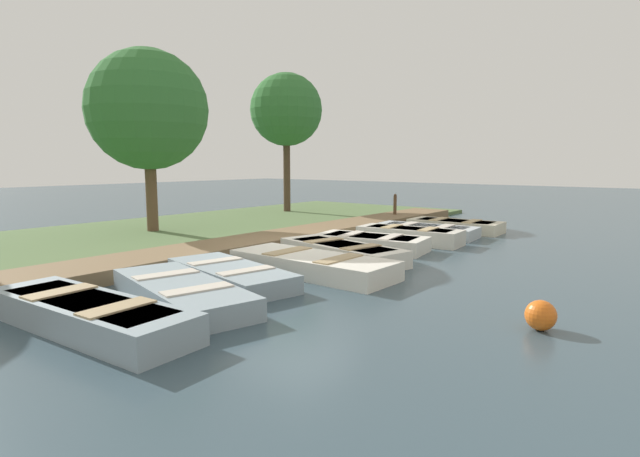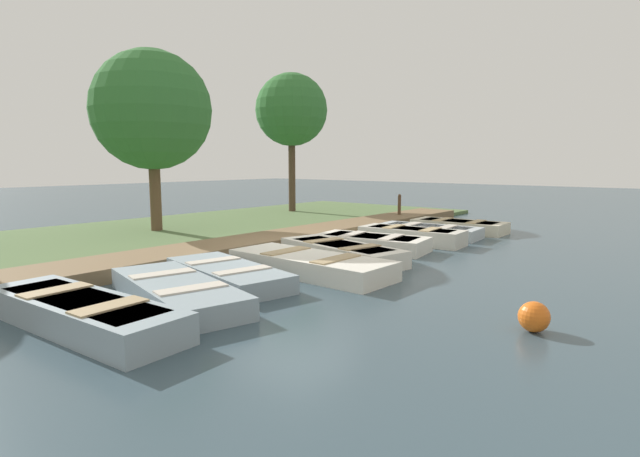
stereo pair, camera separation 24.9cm
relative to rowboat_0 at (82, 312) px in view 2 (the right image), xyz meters
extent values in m
plane|color=#384C56|center=(-1.20, 5.41, -0.21)|extent=(80.00, 80.00, 0.00)
cube|color=#567042|center=(-6.20, 5.41, -0.14)|extent=(8.00, 24.00, 0.13)
cube|color=brown|center=(-2.70, 5.41, -0.07)|extent=(1.48, 20.12, 0.28)
cube|color=#8C9EA8|center=(0.00, 0.00, -0.01)|extent=(3.48, 1.20, 0.39)
cube|color=#994C33|center=(0.00, 0.00, 0.17)|extent=(2.85, 0.95, 0.03)
cube|color=tan|center=(0.65, 0.04, 0.20)|extent=(0.40, 0.92, 0.03)
cube|color=tan|center=(-0.65, -0.04, 0.20)|extent=(0.40, 0.92, 0.03)
cube|color=#8C9EA8|center=(-0.08, 1.49, -0.04)|extent=(3.33, 1.84, 0.33)
cube|color=#6B7F51|center=(-0.08, 1.49, 0.11)|extent=(2.72, 1.46, 0.03)
cube|color=beige|center=(0.51, 1.34, 0.14)|extent=(0.55, 1.07, 0.03)
cube|color=beige|center=(-0.66, 1.63, 0.14)|extent=(0.55, 1.07, 0.03)
cube|color=#8C9EA8|center=(-0.43, 2.79, -0.05)|extent=(3.00, 1.65, 0.32)
cube|color=beige|center=(-0.43, 2.79, 0.10)|extent=(2.45, 1.31, 0.03)
cube|color=beige|center=(0.10, 2.68, 0.12)|extent=(0.48, 1.05, 0.03)
cube|color=beige|center=(-0.96, 2.90, 0.12)|extent=(0.48, 1.05, 0.03)
cube|color=silver|center=(0.21, 4.30, -0.02)|extent=(3.39, 1.27, 0.37)
cube|color=#6B7F51|center=(0.21, 4.30, 0.14)|extent=(2.78, 0.99, 0.03)
cube|color=tan|center=(0.85, 4.29, 0.17)|extent=(0.35, 1.13, 0.03)
cube|color=tan|center=(-0.43, 4.31, 0.17)|extent=(0.35, 1.13, 0.03)
cube|color=silver|center=(-0.12, 5.72, -0.02)|extent=(3.28, 1.65, 0.37)
cube|color=#4C709E|center=(-0.12, 5.72, 0.15)|extent=(2.68, 1.31, 0.03)
cube|color=tan|center=(0.47, 5.61, 0.17)|extent=(0.50, 1.00, 0.03)
cube|color=tan|center=(-0.70, 5.84, 0.17)|extent=(0.50, 1.00, 0.03)
cube|color=silver|center=(-0.34, 7.26, -0.03)|extent=(2.86, 1.57, 0.35)
cube|color=teal|center=(-0.34, 7.26, 0.13)|extent=(2.33, 1.25, 0.03)
cube|color=beige|center=(0.17, 7.34, 0.16)|extent=(0.43, 1.10, 0.03)
cube|color=beige|center=(-0.85, 7.18, 0.16)|extent=(0.43, 1.10, 0.03)
cube|color=beige|center=(-0.09, 8.78, 0.00)|extent=(2.81, 1.19, 0.41)
cube|color=beige|center=(-0.09, 8.78, 0.18)|extent=(2.30, 0.93, 0.03)
cube|color=tan|center=(0.43, 8.82, 0.21)|extent=(0.35, 0.90, 0.03)
cube|color=tan|center=(-0.61, 8.73, 0.21)|extent=(0.35, 0.90, 0.03)
cube|color=#B2BCC1|center=(-0.33, 10.18, -0.05)|extent=(3.00, 1.42, 0.32)
cube|color=teal|center=(-0.33, 10.18, 0.10)|extent=(2.46, 1.12, 0.03)
cube|color=beige|center=(0.22, 10.23, 0.12)|extent=(0.38, 1.11, 0.03)
cube|color=beige|center=(-0.88, 10.14, 0.12)|extent=(0.38, 1.11, 0.03)
cube|color=beige|center=(-0.05, 11.68, -0.03)|extent=(2.83, 1.27, 0.35)
cube|color=beige|center=(-0.05, 11.68, 0.13)|extent=(2.32, 1.00, 0.03)
cube|color=tan|center=(0.47, 11.70, 0.15)|extent=(0.32, 1.08, 0.03)
cube|color=tan|center=(-0.58, 11.66, 0.15)|extent=(0.32, 1.08, 0.03)
cylinder|color=brown|center=(-2.80, 12.72, 0.26)|extent=(0.12, 0.12, 0.94)
sphere|color=brown|center=(-2.80, 12.72, 0.75)|extent=(0.11, 0.11, 0.11)
sphere|color=orange|center=(4.57, 3.59, -0.01)|extent=(0.39, 0.39, 0.39)
cylinder|color=brown|center=(-6.78, 5.40, 1.14)|extent=(0.33, 0.33, 2.69)
sphere|color=#337033|center=(-6.78, 5.40, 3.43)|extent=(3.44, 3.44, 3.44)
cylinder|color=#4C3828|center=(-7.68, 12.33, 1.52)|extent=(0.28, 0.28, 3.45)
sphere|color=#337033|center=(-7.68, 12.33, 4.05)|extent=(2.92, 2.92, 2.92)
camera|label=1|loc=(6.19, -3.01, 1.93)|focal=28.00mm
camera|label=2|loc=(6.38, -2.86, 1.93)|focal=28.00mm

